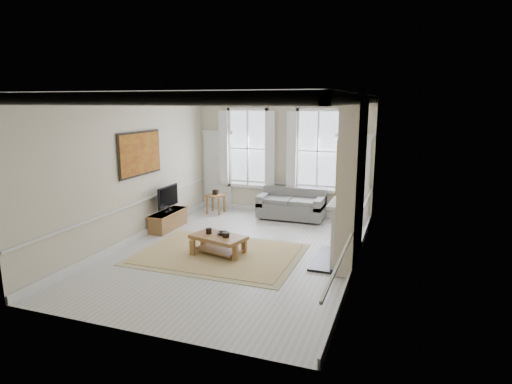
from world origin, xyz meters
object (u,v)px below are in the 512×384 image
at_px(sofa, 292,206).
at_px(side_table, 216,198).
at_px(tv_stand, 168,220).
at_px(coffee_table, 218,239).

xyz_separation_m(sofa, side_table, (-2.28, -0.19, 0.10)).
distance_m(sofa, tv_stand, 3.45).
bearing_deg(tv_stand, coffee_table, -33.17).
bearing_deg(side_table, coffee_table, -64.19).
bearing_deg(sofa, coffee_table, -102.27).
xyz_separation_m(coffee_table, tv_stand, (-2.04, 1.34, -0.12)).
distance_m(sofa, coffee_table, 3.46).
bearing_deg(side_table, sofa, 4.79).
relative_size(sofa, tv_stand, 1.43).
height_order(sofa, coffee_table, sofa).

